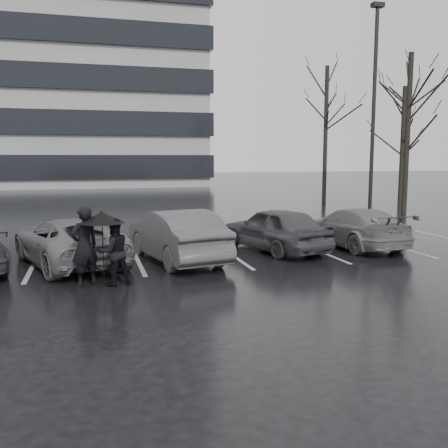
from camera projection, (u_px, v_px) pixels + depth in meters
name	position (u px, v px, depth m)	size (l,w,h in m)	color
ground	(232.00, 272.00, 12.76)	(160.00, 160.00, 0.00)	black
car_main	(275.00, 229.00, 15.53)	(1.63, 4.05, 1.38)	black
car_west_a	(176.00, 235.00, 14.06)	(1.54, 4.42, 1.46)	#2D2D30
car_west_b	(69.00, 241.00, 13.55)	(2.12, 4.59, 1.28)	#49494C
car_east	(353.00, 227.00, 16.27)	(1.78, 4.38, 1.27)	#49494C
pedestrian_left	(84.00, 246.00, 11.33)	(0.66, 0.43, 1.81)	black
pedestrian_right	(114.00, 252.00, 11.34)	(0.75, 0.58, 1.54)	black
umbrella	(102.00, 217.00, 11.26)	(1.01, 1.01, 1.71)	black
lamp_post	(373.00, 127.00, 20.51)	(0.49, 0.49, 9.02)	gray
stall_stripes	(183.00, 255.00, 14.95)	(19.72, 5.00, 0.00)	#949496
tree_east	(407.00, 135.00, 24.90)	(0.26, 0.26, 8.00)	black
tree_ne	(402.00, 147.00, 29.44)	(0.26, 0.26, 7.00)	black
tree_north	(326.00, 135.00, 31.30)	(0.26, 0.26, 8.50)	black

